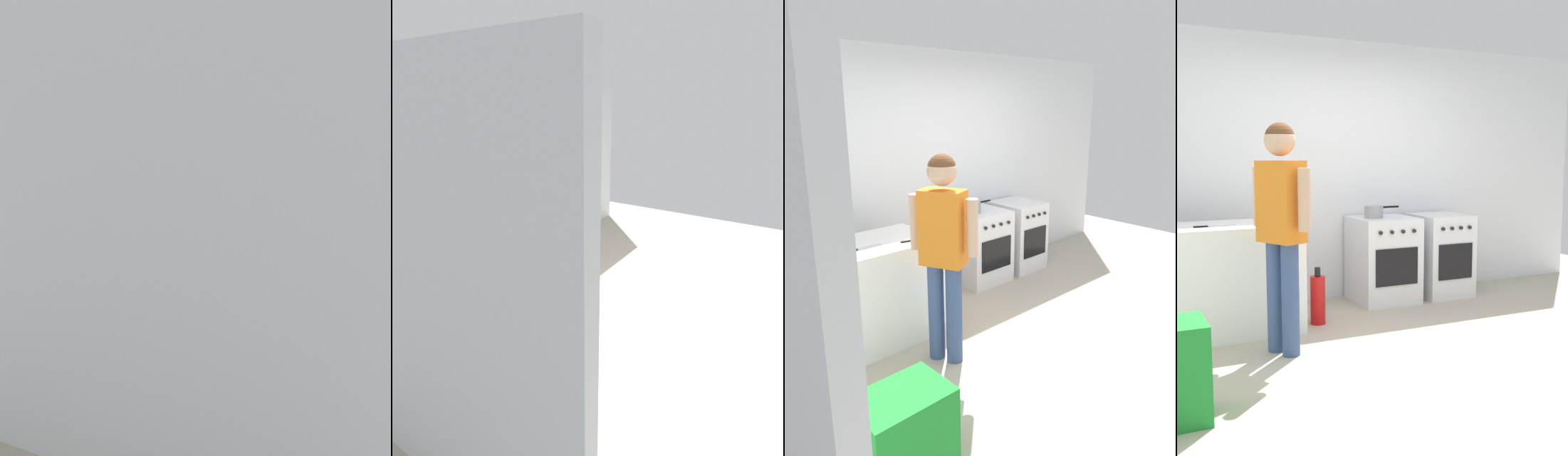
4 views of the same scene
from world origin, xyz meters
The scene contains 12 objects.
ground_plane centered at (0.00, 0.00, 0.00)m, with size 8.00×8.00×0.00m, color #ADA38E.
back_wall centered at (0.00, 1.95, 1.30)m, with size 6.00×0.10×2.60m, color silver.
counter_unit centered at (-1.35, 1.20, 0.45)m, with size 1.30×0.70×0.90m, color white.
oven_left centered at (0.35, 1.58, 0.43)m, with size 0.60×0.62×0.85m.
oven_right centered at (1.02, 1.58, 0.43)m, with size 0.52×0.62×0.85m.
pot centered at (0.24, 1.55, 0.91)m, with size 0.37×0.19×0.12m.
knife_bread centered at (-0.91, 0.98, 0.90)m, with size 0.35×0.11×0.01m.
knife_carving centered at (-1.39, 1.10, 0.90)m, with size 0.33×0.04×0.01m.
person centered at (-1.00, 0.50, 1.02)m, with size 0.33×0.52×1.69m.
fire_extinguisher centered at (-0.52, 1.10, 0.22)m, with size 0.13×0.13×0.50m.
recycling_crate_lower centered at (-1.94, -0.31, 0.14)m, with size 0.52×0.36×0.28m, color #1E842D.
recycling_crate_upper centered at (-1.94, -0.31, 0.42)m, with size 0.52×0.36×0.28m, color #1E842D.
Camera 2 is at (-3.50, -1.71, 2.40)m, focal length 28.00 mm.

